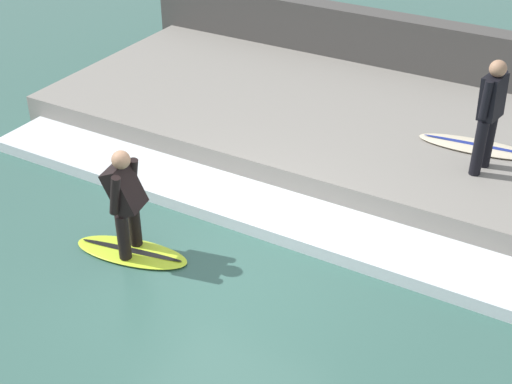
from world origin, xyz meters
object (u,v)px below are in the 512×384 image
(surfboard_riding, at_px, (132,252))
(surfer_riding, at_px, (125,198))
(surfer_waiting_near, at_px, (490,111))
(surfboard_waiting_near, at_px, (477,146))

(surfboard_riding, relative_size, surfer_riding, 1.12)
(surfer_waiting_near, distance_m, surfboard_waiting_near, 1.14)
(surfer_waiting_near, relative_size, surfboard_waiting_near, 0.92)
(surfboard_riding, distance_m, surfer_waiting_near, 5.32)
(surfer_riding, bearing_deg, surfboard_waiting_near, -38.28)
(surfer_riding, height_order, surfboard_waiting_near, surfer_riding)
(surfer_riding, distance_m, surfboard_waiting_near, 5.49)
(surfboard_waiting_near, bearing_deg, surfboard_riding, 141.72)
(surfer_waiting_near, bearing_deg, surfboard_riding, 135.53)
(surfboard_riding, bearing_deg, surfboard_waiting_near, -38.28)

